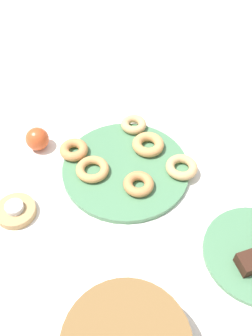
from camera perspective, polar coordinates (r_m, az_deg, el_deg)
name	(u,v)px	position (r m, az deg, el deg)	size (l,w,h in m)	color
ground_plane	(126,170)	(1.02, -0.04, -0.38)	(2.40, 2.40, 0.00)	white
donut_plate	(126,169)	(1.01, -0.04, -0.09)	(0.35, 0.35, 0.02)	#4C7F56
donut_0	(182,167)	(1.00, 8.75, 0.13)	(0.09, 0.09, 0.02)	tan
donut_1	(92,169)	(0.99, -5.30, -0.20)	(0.09, 0.09, 0.02)	tan
donut_2	(139,184)	(0.95, 1.99, -2.54)	(0.08, 0.08, 0.03)	#C6844C
donut_3	(134,124)	(1.10, 1.23, 6.87)	(0.08, 0.08, 0.02)	tan
donut_4	(74,150)	(1.04, -8.22, 2.86)	(0.08, 0.08, 0.03)	#C6844C
donut_5	(148,144)	(1.04, 3.51, 3.72)	(0.09, 0.09, 0.03)	tan
brownie_far	(250,262)	(0.88, 18.89, -13.91)	(0.05, 0.05, 0.03)	#381E14
candle_holder	(16,211)	(0.96, -16.96, -6.50)	(0.10, 0.10, 0.02)	tan
tealight	(14,207)	(0.95, -17.19, -5.91)	(0.05, 0.05, 0.01)	silver
apple	(37,139)	(1.08, -13.80, 4.49)	(0.07, 0.07, 0.07)	#CC4C23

